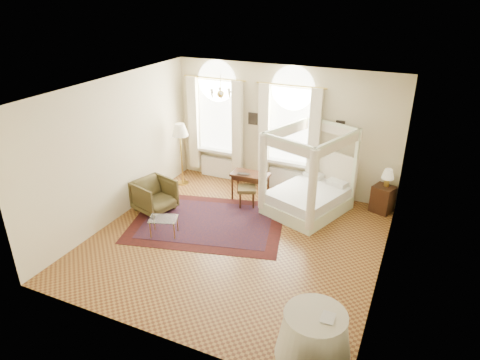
# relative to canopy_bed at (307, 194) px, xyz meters

# --- Properties ---
(ground) EXTENTS (6.00, 6.00, 0.00)m
(ground) POSITION_rel_canopy_bed_xyz_m (-1.02, -1.96, -0.47)
(ground) COLOR olive
(ground) RESTS_ON ground
(room_walls) EXTENTS (6.00, 6.00, 6.00)m
(room_walls) POSITION_rel_canopy_bed_xyz_m (-1.02, -1.96, 1.51)
(room_walls) COLOR beige
(room_walls) RESTS_ON ground
(window_left) EXTENTS (1.62, 0.27, 3.29)m
(window_left) POSITION_rel_canopy_bed_xyz_m (-2.92, 0.91, 1.02)
(window_left) COLOR white
(window_left) RESTS_ON room_walls
(window_right) EXTENTS (1.62, 0.27, 3.29)m
(window_right) POSITION_rel_canopy_bed_xyz_m (-0.82, 0.91, 1.02)
(window_right) COLOR white
(window_right) RESTS_ON room_walls
(chandelier) EXTENTS (0.51, 0.45, 0.50)m
(chandelier) POSITION_rel_canopy_bed_xyz_m (-1.92, -0.76, 2.44)
(chandelier) COLOR gold
(chandelier) RESTS_ON room_walls
(wall_pictures) EXTENTS (2.54, 0.03, 0.39)m
(wall_pictures) POSITION_rel_canopy_bed_xyz_m (-0.93, 1.01, 1.42)
(wall_pictures) COLOR black
(wall_pictures) RESTS_ON room_walls
(canopy_bed) EXTENTS (2.09, 2.30, 2.07)m
(canopy_bed) POSITION_rel_canopy_bed_xyz_m (0.00, 0.00, 0.00)
(canopy_bed) COLOR beige
(canopy_bed) RESTS_ON ground
(nightstand) EXTENTS (0.59, 0.56, 0.67)m
(nightstand) POSITION_rel_canopy_bed_xyz_m (1.68, 0.74, -0.13)
(nightstand) COLOR #36190E
(nightstand) RESTS_ON ground
(nightstand_lamp) EXTENTS (0.30, 0.30, 0.43)m
(nightstand_lamp) POSITION_rel_canopy_bed_xyz_m (1.71, 0.80, 0.49)
(nightstand_lamp) COLOR gold
(nightstand_lamp) RESTS_ON nightstand
(writing_desk) EXTENTS (0.97, 0.52, 0.72)m
(writing_desk) POSITION_rel_canopy_bed_xyz_m (-1.52, 0.03, 0.15)
(writing_desk) COLOR #36190E
(writing_desk) RESTS_ON ground
(laptop) EXTENTS (0.36, 0.26, 0.03)m
(laptop) POSITION_rel_canopy_bed_xyz_m (-1.66, -0.06, 0.26)
(laptop) COLOR black
(laptop) RESTS_ON writing_desk
(stool) EXTENTS (0.58, 0.58, 0.51)m
(stool) POSITION_rel_canopy_bed_xyz_m (-1.46, -0.34, -0.05)
(stool) COLOR #483C1F
(stool) RESTS_ON ground
(armchair) EXTENTS (1.07, 1.06, 0.80)m
(armchair) POSITION_rel_canopy_bed_xyz_m (-3.41, -1.49, -0.07)
(armchair) COLOR #443A1D
(armchair) RESTS_ON ground
(coffee_table) EXTENTS (0.72, 0.61, 0.42)m
(coffee_table) POSITION_rel_canopy_bed_xyz_m (-2.57, -2.37, -0.09)
(coffee_table) COLOR silver
(coffee_table) RESTS_ON ground
(floor_lamp) EXTENTS (0.45, 0.45, 1.73)m
(floor_lamp) POSITION_rel_canopy_bed_xyz_m (-3.60, 0.13, 1.01)
(floor_lamp) COLOR gold
(floor_lamp) RESTS_ON ground
(oriental_rug) EXTENTS (3.99, 3.28, 0.01)m
(oriental_rug) POSITION_rel_canopy_bed_xyz_m (-1.96, -1.49, -0.46)
(oriental_rug) COLOR #451210
(oriental_rug) RESTS_ON ground
(side_table) EXTENTS (1.14, 1.14, 0.78)m
(side_table) POSITION_rel_canopy_bed_xyz_m (1.35, -4.32, -0.09)
(side_table) COLOR beige
(side_table) RESTS_ON ground
(book) EXTENTS (0.19, 0.26, 0.02)m
(book) POSITION_rel_canopy_bed_xyz_m (1.43, -4.34, 0.32)
(book) COLOR black
(book) RESTS_ON side_table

